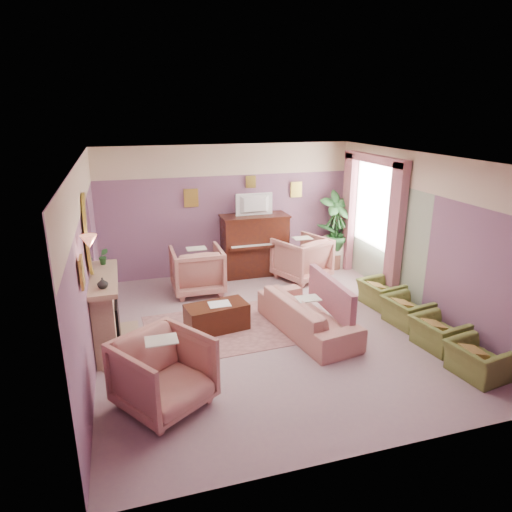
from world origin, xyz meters
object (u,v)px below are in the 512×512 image
object	(u,v)px
floral_armchair_front	(163,370)
olive_chair_d	(381,290)
coffee_table	(217,317)
side_table	(333,252)
olive_chair_a	(478,355)
olive_chair_b	(438,329)
television	(255,203)
floral_armchair_left	(197,268)
piano	(255,246)
floral_armchair_right	(302,256)
sofa	(308,308)
olive_chair_c	(407,307)

from	to	relation	value
floral_armchair_front	olive_chair_d	size ratio (longest dim) A/B	1.39
coffee_table	side_table	distance (m)	4.03
olive_chair_a	olive_chair_b	distance (m)	0.82
television	olive_chair_b	world-z (taller)	television
olive_chair_d	olive_chair_a	bearing A→B (deg)	-90.00
floral_armchair_left	television	bearing A→B (deg)	24.51
piano	floral_armchair_left	size ratio (longest dim) A/B	1.38
floral_armchair_left	floral_armchair_right	distance (m)	2.27
floral_armchair_left	olive_chair_d	xyz separation A→B (m)	(3.13, -1.64, -0.19)
piano	olive_chair_b	size ratio (longest dim) A/B	1.92
olive_chair_a	olive_chair_d	bearing A→B (deg)	90.00
olive_chair_d	side_table	world-z (taller)	side_table
side_table	olive_chair_b	bearing A→B (deg)	-92.15
television	piano	bearing A→B (deg)	90.00
floral_armchair_left	floral_armchair_right	bearing A→B (deg)	2.60
olive_chair_b	olive_chair_d	world-z (taller)	same
coffee_table	olive_chair_a	distance (m)	3.91
coffee_table	sofa	size ratio (longest dim) A/B	0.49
floral_armchair_right	side_table	distance (m)	1.16
piano	television	world-z (taller)	television
television	floral_armchair_right	distance (m)	1.50
floral_armchair_right	floral_armchair_front	bearing A→B (deg)	-131.92
sofa	side_table	distance (m)	3.41
coffee_table	floral_armchair_left	size ratio (longest dim) A/B	0.98
floral_armchair_front	olive_chair_c	world-z (taller)	floral_armchair_front
piano	floral_armchair_front	size ratio (longest dim) A/B	1.38
piano	sofa	size ratio (longest dim) A/B	0.68
piano	olive_chair_a	world-z (taller)	piano
sofa	olive_chair_c	bearing A→B (deg)	-8.05
floral_armchair_right	olive_chair_a	world-z (taller)	floral_armchair_right
floral_armchair_front	olive_chair_c	bearing A→B (deg)	14.71
floral_armchair_front	olive_chair_b	world-z (taller)	floral_armchair_front
olive_chair_d	sofa	bearing A→B (deg)	-161.23
television	floral_armchair_right	world-z (taller)	television
floral_armchair_right	sofa	bearing A→B (deg)	-109.87
television	floral_armchair_left	xyz separation A→B (m)	(-1.39, -0.63, -1.09)
sofa	olive_chair_c	world-z (taller)	sofa
floral_armchair_right	olive_chair_b	distance (m)	3.49
floral_armchair_front	olive_chair_d	world-z (taller)	floral_armchair_front
floral_armchair_right	olive_chair_c	distance (m)	2.71
olive_chair_c	floral_armchair_left	bearing A→B (deg)	141.87
sofa	olive_chair_c	size ratio (longest dim) A/B	2.81
floral_armchair_left	olive_chair_a	bearing A→B (deg)	-52.62
sofa	olive_chair_c	distance (m)	1.72
olive_chair_a	side_table	distance (m)	4.74
side_table	piano	bearing A→B (deg)	178.79
television	floral_armchair_right	bearing A→B (deg)	-31.15
television	olive_chair_b	size ratio (longest dim) A/B	1.10
olive_chair_a	television	bearing A→B (deg)	110.23
coffee_table	side_table	size ratio (longest dim) A/B	1.43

